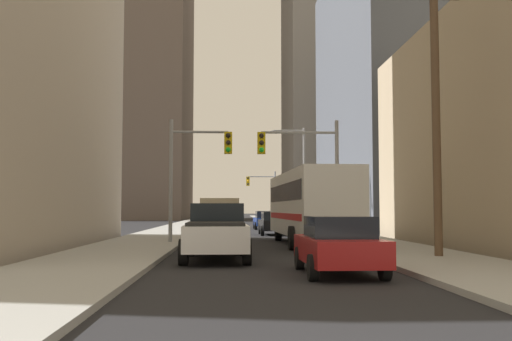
% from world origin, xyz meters
% --- Properties ---
extents(sidewalk_left, '(3.98, 160.00, 0.15)m').
position_xyz_m(sidewalk_left, '(-5.39, 50.00, 0.07)').
color(sidewalk_left, '#9E9E99').
rests_on(sidewalk_left, ground).
extents(sidewalk_right, '(3.98, 160.00, 0.15)m').
position_xyz_m(sidewalk_right, '(5.39, 50.00, 0.07)').
color(sidewalk_right, '#9E9E99').
rests_on(sidewalk_right, ground).
extents(city_bus, '(2.96, 11.59, 3.40)m').
position_xyz_m(city_bus, '(2.60, 22.87, 1.93)').
color(city_bus, silver).
rests_on(city_bus, ground).
extents(pickup_truck_white, '(2.20, 5.43, 1.90)m').
position_xyz_m(pickup_truck_white, '(-1.61, 15.14, 0.93)').
color(pickup_truck_white, white).
rests_on(pickup_truck_white, ground).
extents(cargo_van_beige, '(2.16, 5.24, 2.26)m').
position_xyz_m(cargo_van_beige, '(-1.67, 27.84, 1.29)').
color(cargo_van_beige, '#C6B793').
rests_on(cargo_van_beige, ground).
extents(sedan_red, '(1.95, 4.23, 1.52)m').
position_xyz_m(sedan_red, '(1.67, 10.58, 0.77)').
color(sedan_red, maroon).
rests_on(sedan_red, ground).
extents(sedan_silver, '(1.95, 4.24, 1.52)m').
position_xyz_m(sedan_silver, '(-1.75, 21.11, 0.77)').
color(sedan_silver, '#B7BABF').
rests_on(sedan_silver, ground).
extents(sedan_black, '(1.95, 4.26, 1.52)m').
position_xyz_m(sedan_black, '(1.74, 33.72, 0.77)').
color(sedan_black, black).
rests_on(sedan_black, ground).
extents(sedan_blue, '(1.95, 4.26, 1.52)m').
position_xyz_m(sedan_blue, '(1.79, 44.34, 0.77)').
color(sedan_blue, navy).
rests_on(sedan_blue, ground).
extents(traffic_signal_near_left, '(3.01, 0.44, 6.00)m').
position_xyz_m(traffic_signal_near_left, '(-2.75, 23.33, 4.00)').
color(traffic_signal_near_left, gray).
rests_on(traffic_signal_near_left, ground).
extents(traffic_signal_near_right, '(3.95, 0.44, 6.00)m').
position_xyz_m(traffic_signal_near_right, '(2.31, 23.33, 4.05)').
color(traffic_signal_near_right, gray).
rests_on(traffic_signal_near_right, ground).
extents(traffic_signal_far_right, '(3.41, 0.44, 6.00)m').
position_xyz_m(traffic_signal_far_right, '(2.56, 62.45, 4.02)').
color(traffic_signal_far_right, gray).
rests_on(traffic_signal_far_right, ground).
extents(utility_pole_right, '(2.20, 0.28, 10.34)m').
position_xyz_m(utility_pole_right, '(5.79, 14.66, 5.45)').
color(utility_pole_right, brown).
rests_on(utility_pole_right, ground).
extents(street_lamp_right, '(2.53, 0.32, 7.50)m').
position_xyz_m(street_lamp_right, '(3.69, 36.73, 4.55)').
color(street_lamp_right, gray).
rests_on(street_lamp_right, ground).
extents(building_left_far_tower, '(25.27, 25.82, 58.20)m').
position_xyz_m(building_left_far_tower, '(-20.86, 93.15, 29.10)').
color(building_left_far_tower, '#66564C').
rests_on(building_left_far_tower, ground).
extents(building_right_mid_block, '(20.69, 26.22, 25.31)m').
position_xyz_m(building_right_mid_block, '(18.96, 48.06, 12.66)').
color(building_right_mid_block, '#4C515B').
rests_on(building_right_mid_block, ground).
extents(building_right_far_highrise, '(18.09, 19.39, 66.38)m').
position_xyz_m(building_right_far_highrise, '(16.82, 87.22, 33.19)').
color(building_right_far_highrise, gray).
rests_on(building_right_far_highrise, ground).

